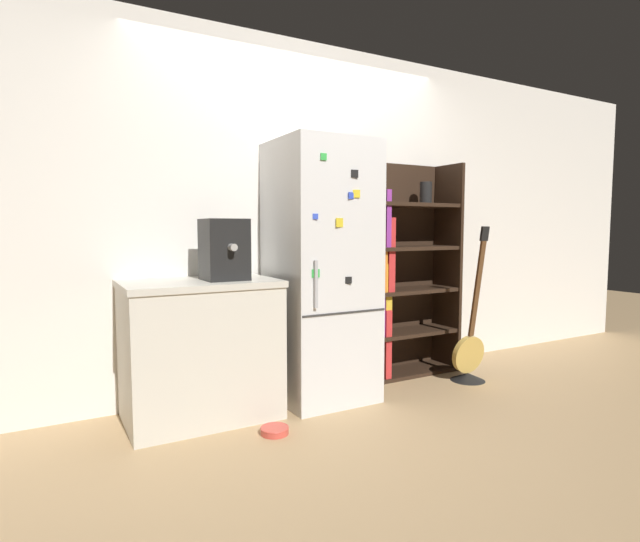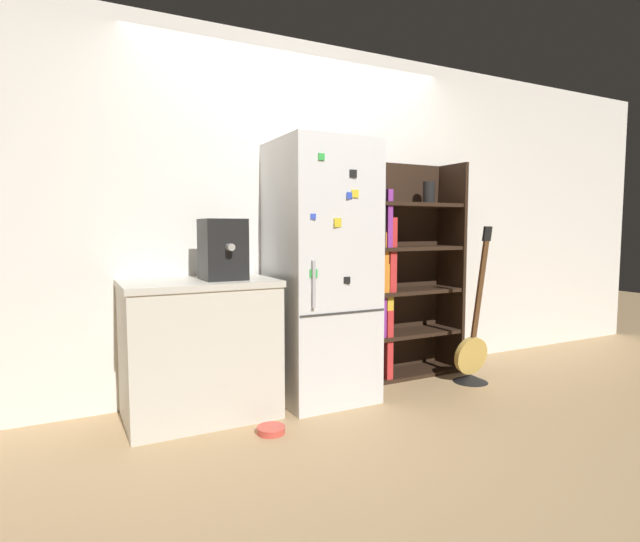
{
  "view_description": "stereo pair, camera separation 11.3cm",
  "coord_description": "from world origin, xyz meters",
  "px_view_note": "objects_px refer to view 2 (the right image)",
  "views": [
    {
      "loc": [
        -1.71,
        -2.95,
        1.2
      ],
      "look_at": [
        0.01,
        0.15,
        0.9
      ],
      "focal_mm": 28.0,
      "sensor_mm": 36.0,
      "label": 1
    },
    {
      "loc": [
        -1.61,
        -3.0,
        1.2
      ],
      "look_at": [
        0.01,
        0.15,
        0.9
      ],
      "focal_mm": 28.0,
      "sensor_mm": 36.0,
      "label": 2
    }
  ],
  "objects_px": {
    "bookshelf": "(388,278)",
    "guitar": "(472,360)",
    "espresso_machine": "(223,249)",
    "pet_bowl": "(271,429)",
    "refrigerator": "(320,271)"
  },
  "relations": [
    {
      "from": "bookshelf",
      "to": "guitar",
      "type": "relative_size",
      "value": 1.43
    },
    {
      "from": "espresso_machine",
      "to": "guitar",
      "type": "xyz_separation_m",
      "value": [
        1.92,
        -0.23,
        -0.9
      ]
    },
    {
      "from": "bookshelf",
      "to": "pet_bowl",
      "type": "distance_m",
      "value": 1.62
    },
    {
      "from": "refrigerator",
      "to": "guitar",
      "type": "relative_size",
      "value": 1.48
    },
    {
      "from": "refrigerator",
      "to": "bookshelf",
      "type": "bearing_deg",
      "value": 14.75
    },
    {
      "from": "refrigerator",
      "to": "espresso_machine",
      "type": "xyz_separation_m",
      "value": [
        -0.71,
        -0.02,
        0.17
      ]
    },
    {
      "from": "espresso_machine",
      "to": "pet_bowl",
      "type": "xyz_separation_m",
      "value": [
        0.15,
        -0.43,
        -1.05
      ]
    },
    {
      "from": "espresso_machine",
      "to": "guitar",
      "type": "height_order",
      "value": "espresso_machine"
    },
    {
      "from": "refrigerator",
      "to": "bookshelf",
      "type": "height_order",
      "value": "refrigerator"
    },
    {
      "from": "guitar",
      "to": "pet_bowl",
      "type": "relative_size",
      "value": 7.22
    },
    {
      "from": "refrigerator",
      "to": "espresso_machine",
      "type": "bearing_deg",
      "value": -178.21
    },
    {
      "from": "bookshelf",
      "to": "espresso_machine",
      "type": "distance_m",
      "value": 1.46
    },
    {
      "from": "espresso_machine",
      "to": "guitar",
      "type": "bearing_deg",
      "value": -6.9
    },
    {
      "from": "guitar",
      "to": "bookshelf",
      "type": "bearing_deg",
      "value": 138.42
    },
    {
      "from": "refrigerator",
      "to": "guitar",
      "type": "bearing_deg",
      "value": -11.88
    }
  ]
}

